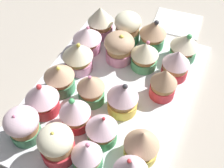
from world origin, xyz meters
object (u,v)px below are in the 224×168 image
Objects in this scene: cupcake_4 at (184,46)px; cupcake_20 at (101,21)px; cupcake_11 at (75,113)px; baking_tray at (112,95)px; cupcake_14 at (128,27)px; cupcake_15 at (23,125)px; cupcake_16 at (42,98)px; cupcake_8 at (145,55)px; cupcake_18 at (78,56)px; cupcake_17 at (59,77)px; cupcake_6 at (102,129)px; napkin at (177,23)px; cupcake_10 at (57,144)px; cupcake_5 at (87,155)px; cupcake_1 at (142,144)px; cupcake_2 at (164,83)px; cupcake_9 at (153,34)px; cupcake_7 at (123,97)px; cupcake_3 at (176,64)px; cupcake_12 at (91,89)px; cupcake_13 at (119,47)px; cupcake_19 at (87,38)px.

cupcake_4 is 20.62cm from cupcake_20.
baking_tray is at bearing -17.49° from cupcake_11.
cupcake_11 is 26.20cm from cupcake_14.
cupcake_16 reaches higher than cupcake_15.
cupcake_18 reaches higher than cupcake_8.
baking_tray is at bearing -33.15° from cupcake_15.
cupcake_6 is at bearing -118.52° from cupcake_17.
cupcake_14 reaches higher than napkin.
cupcake_6 is 0.92× the size of cupcake_10.
cupcake_5 is at bearing -137.68° from cupcake_11.
cupcake_20 is (32.39, 7.61, 0.29)cm from cupcake_10.
cupcake_10 reaches higher than baking_tray.
cupcake_1 is 1.01× the size of cupcake_2.
cupcake_9 is at bearing 0.24° from cupcake_5.
cupcake_20 is at bearing 59.19° from cupcake_2.
cupcake_7 reaches higher than napkin.
cupcake_5 is 32.93cm from cupcake_9.
cupcake_3 and cupcake_12 have the same top height.
cupcake_12 reaches higher than napkin.
cupcake_20 reaches higher than cupcake_17.
cupcake_9 and cupcake_14 have the same top height.
cupcake_13 is 1.01× the size of cupcake_17.
cupcake_8 is at bearing 91.08° from cupcake_3.
cupcake_20 is at bearing 33.07° from baking_tray.
napkin is at bearing -7.07° from cupcake_8.
baking_tray reaches higher than napkin.
cupcake_9 reaches higher than cupcake_17.
cupcake_20 is at bearing 0.31° from cupcake_17.
cupcake_17 is (-7.41, 19.71, -0.16)cm from cupcake_2.
cupcake_14 is (6.48, 6.78, 0.44)cm from cupcake_8.
cupcake_2 is 21.08cm from cupcake_5.
cupcake_14 is 1.04× the size of cupcake_17.
cupcake_7 is 19.81cm from cupcake_9.
cupcake_4 is (26.86, 0.10, -0.42)cm from cupcake_1.
cupcake_17 is at bearing 61.48° from cupcake_6.
cupcake_6 is at bearing -94.85° from cupcake_16.
cupcake_7 is 1.02× the size of cupcake_10.
cupcake_19 is (-7.40, 13.24, -0.39)cm from cupcake_9.
cupcake_4 reaches higher than cupcake_5.
cupcake_19 is (-0.61, 20.87, -0.26)cm from cupcake_3.
cupcake_17 is at bearing 135.14° from cupcake_8.
cupcake_4 is 7.76cm from cupcake_9.
cupcake_12 is 14.96cm from cupcake_19.
cupcake_11 is at bearing -92.12° from cupcake_16.
cupcake_12 is 1.08× the size of cupcake_19.
cupcake_5 is at bearing 125.34° from cupcake_1.
cupcake_7 is 23.21cm from cupcake_20.
cupcake_6 is 21.01cm from cupcake_13.
cupcake_3 is 0.91× the size of cupcake_20.
cupcake_15 is 12.38cm from cupcake_17.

